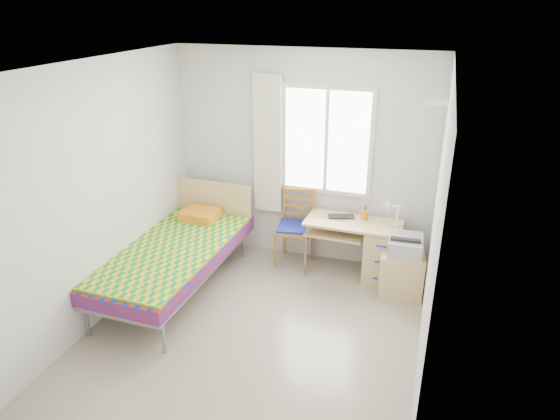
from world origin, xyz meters
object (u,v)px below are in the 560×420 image
object	(u,v)px
bed	(176,252)
desk	(377,249)
cabinet	(400,272)
chair	(296,222)
printer	(406,244)

from	to	relation	value
bed	desk	distance (m)	2.32
desk	cabinet	size ratio (longest dim) A/B	2.13
bed	cabinet	world-z (taller)	bed
bed	cabinet	xyz separation A→B (m)	(2.44, 0.68, -0.21)
desk	chair	distance (m)	1.04
desk	printer	size ratio (longest dim) A/B	2.58
bed	desk	size ratio (longest dim) A/B	1.99
bed	desk	xyz separation A→B (m)	(2.13, 0.92, -0.08)
bed	printer	distance (m)	2.56
chair	printer	world-z (taller)	chair
chair	bed	bearing A→B (deg)	-145.20
desk	cabinet	distance (m)	0.41
cabinet	desk	bearing A→B (deg)	134.44
desk	chair	xyz separation A→B (m)	(-1.02, 0.10, 0.16)
bed	printer	xyz separation A→B (m)	(2.46, 0.69, 0.15)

